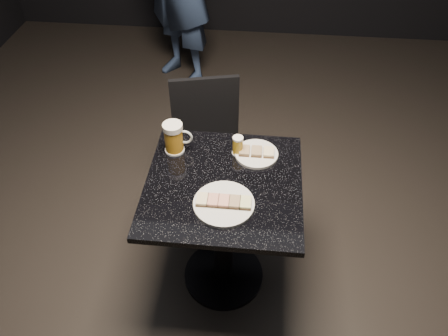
{
  "coord_description": "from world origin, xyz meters",
  "views": [
    {
      "loc": [
        0.14,
        -1.36,
        2.14
      ],
      "look_at": [
        0.0,
        0.02,
        0.82
      ],
      "focal_mm": 35.0,
      "sensor_mm": 36.0,
      "label": 1
    }
  ],
  "objects": [
    {
      "name": "plate_large",
      "position": [
        0.01,
        -0.13,
        0.76
      ],
      "size": [
        0.26,
        0.26,
        0.01
      ],
      "primitive_type": "cylinder",
      "color": "silver",
      "rests_on": "table"
    },
    {
      "name": "plate_small",
      "position": [
        0.14,
        0.2,
        0.76
      ],
      "size": [
        0.21,
        0.21,
        0.01
      ],
      "primitive_type": "cylinder",
      "color": "silver",
      "rests_on": "table"
    },
    {
      "name": "chair",
      "position": [
        -0.15,
        0.56,
        0.5
      ],
      "size": [
        0.47,
        0.47,
        0.86
      ],
      "color": "black",
      "rests_on": "floor"
    },
    {
      "name": "canapes_on_plate_small",
      "position": [
        0.14,
        0.2,
        0.77
      ],
      "size": [
        0.17,
        0.07,
        0.02
      ],
      "color": "#4C3521",
      "rests_on": "plate_small"
    },
    {
      "name": "floor",
      "position": [
        0.0,
        0.0,
        0.0
      ],
      "size": [
        6.0,
        6.0,
        0.0
      ],
      "primitive_type": "plane",
      "color": "black",
      "rests_on": "ground"
    },
    {
      "name": "table",
      "position": [
        0.0,
        0.0,
        0.51
      ],
      "size": [
        0.7,
        0.7,
        0.75
      ],
      "color": "black",
      "rests_on": "floor"
    },
    {
      "name": "beer_mug",
      "position": [
        -0.25,
        0.19,
        0.83
      ],
      "size": [
        0.14,
        0.1,
        0.16
      ],
      "color": "silver",
      "rests_on": "table"
    },
    {
      "name": "beer_tumbler",
      "position": [
        0.05,
        0.2,
        0.8
      ],
      "size": [
        0.05,
        0.05,
        0.1
      ],
      "color": "silver",
      "rests_on": "table"
    },
    {
      "name": "canapes_on_plate_large",
      "position": [
        0.01,
        -0.13,
        0.77
      ],
      "size": [
        0.23,
        0.07,
        0.02
      ],
      "color": "#4C3521",
      "rests_on": "plate_large"
    }
  ]
}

